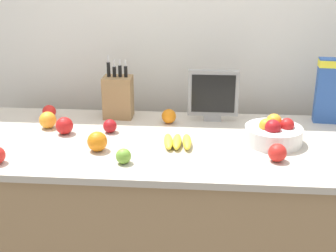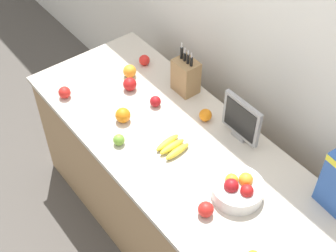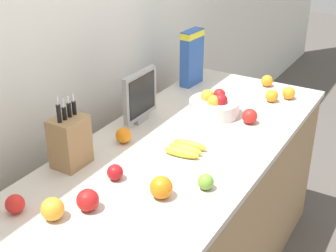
{
  "view_description": "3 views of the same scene",
  "coord_description": "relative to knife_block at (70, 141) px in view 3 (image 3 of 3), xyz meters",
  "views": [
    {
      "loc": [
        0.12,
        -2.0,
        1.69
      ],
      "look_at": [
        -0.05,
        0.04,
        0.93
      ],
      "focal_mm": 50.0,
      "sensor_mm": 36.0,
      "label": 1
    },
    {
      "loc": [
        1.32,
        -1.11,
        2.77
      ],
      "look_at": [
        -0.08,
        -0.02,
        0.96
      ],
      "focal_mm": 50.0,
      "sensor_mm": 36.0,
      "label": 2
    },
    {
      "loc": [
        -1.59,
        -0.91,
        1.9
      ],
      "look_at": [
        -0.03,
        0.01,
        1.0
      ],
      "focal_mm": 50.0,
      "sensor_mm": 36.0,
      "label": 3
    }
  ],
  "objects": [
    {
      "name": "orange_by_cereal",
      "position": [
        -0.01,
        -0.45,
        -0.07
      ],
      "size": [
        0.09,
        0.09,
        0.09
      ],
      "primitive_type": "sphere",
      "color": "orange",
      "rests_on": "counter"
    },
    {
      "name": "orange_front_left",
      "position": [
        1.28,
        -0.4,
        -0.08
      ],
      "size": [
        0.07,
        0.07,
        0.07
      ],
      "primitive_type": "sphere",
      "color": "orange",
      "rests_on": "counter"
    },
    {
      "name": "orange_back_center",
      "position": [
        1.16,
        -0.57,
        -0.08
      ],
      "size": [
        0.07,
        0.07,
        0.07
      ],
      "primitive_type": "sphere",
      "color": "orange",
      "rests_on": "counter"
    },
    {
      "name": "apple_middle",
      "position": [
        -0.0,
        -0.23,
        -0.08
      ],
      "size": [
        0.07,
        0.07,
        0.07
      ],
      "primitive_type": "sphere",
      "color": "#A31419",
      "rests_on": "counter"
    },
    {
      "name": "fruit_bowl",
      "position": [
        0.77,
        -0.3,
        -0.06
      ],
      "size": [
        0.26,
        0.26,
        0.13
      ],
      "color": "silver",
      "rests_on": "counter"
    },
    {
      "name": "orange_mid_right",
      "position": [
        0.27,
        -0.07,
        -0.07
      ],
      "size": [
        0.07,
        0.07,
        0.07
      ],
      "primitive_type": "sphere",
      "color": "orange",
      "rests_on": "counter"
    },
    {
      "name": "apple_leftmost",
      "position": [
        -0.36,
        -0.05,
        -0.08
      ],
      "size": [
        0.07,
        0.07,
        0.07
      ],
      "primitive_type": "sphere",
      "color": "red",
      "rests_on": "counter"
    },
    {
      "name": "orange_mid_left",
      "position": [
        -0.32,
        -0.19,
        -0.07
      ],
      "size": [
        0.08,
        0.08,
        0.08
      ],
      "primitive_type": "sphere",
      "color": "orange",
      "rests_on": "counter"
    },
    {
      "name": "orange_front_right",
      "position": [
        1.08,
        -0.5,
        -0.08
      ],
      "size": [
        0.07,
        0.07,
        0.07
      ],
      "primitive_type": "sphere",
      "color": "orange",
      "rests_on": "counter"
    },
    {
      "name": "apple_rightmost",
      "position": [
        -0.21,
        -0.26,
        -0.07
      ],
      "size": [
        0.08,
        0.08,
        0.08
      ],
      "primitive_type": "sphere",
      "color": "red",
      "rests_on": "counter"
    },
    {
      "name": "cereal_box",
      "position": [
        1.09,
        0.01,
        0.07
      ],
      "size": [
        0.17,
        0.08,
        0.33
      ],
      "rotation": [
        0.0,
        0.0,
        -0.07
      ],
      "color": "#2D56A8",
      "rests_on": "counter"
    },
    {
      "name": "counter",
      "position": [
        0.33,
        -0.31,
        -0.54
      ],
      "size": [
        2.09,
        0.82,
        0.87
      ],
      "color": "tan",
      "rests_on": "ground_plane"
    },
    {
      "name": "apple_by_knife_block",
      "position": [
        0.76,
        -0.5,
        -0.07
      ],
      "size": [
        0.08,
        0.08,
        0.08
      ],
      "primitive_type": "sphere",
      "color": "red",
      "rests_on": "counter"
    },
    {
      "name": "small_monitor",
      "position": [
        0.49,
        -0.02,
        0.03
      ],
      "size": [
        0.26,
        0.03,
        0.27
      ],
      "color": "gray",
      "rests_on": "counter"
    },
    {
      "name": "wall_back",
      "position": [
        0.33,
        0.32,
        0.32
      ],
      "size": [
        9.0,
        0.06,
        2.6
      ],
      "color": "silver",
      "rests_on": "ground_plane"
    },
    {
      "name": "knife_block",
      "position": [
        0.0,
        0.0,
        0.0
      ],
      "size": [
        0.15,
        0.12,
        0.33
      ],
      "color": "#937047",
      "rests_on": "counter"
    },
    {
      "name": "banana_bunch",
      "position": [
        0.33,
        -0.37,
        -0.09
      ],
      "size": [
        0.14,
        0.17,
        0.04
      ],
      "rotation": [
        0.0,
        0.0,
        1.6
      ],
      "color": "yellow",
      "rests_on": "counter"
    },
    {
      "name": "apple_front",
      "position": [
        0.12,
        -0.57,
        -0.08
      ],
      "size": [
        0.06,
        0.06,
        0.06
      ],
      "primitive_type": "sphere",
      "color": "#6B9E33",
      "rests_on": "counter"
    }
  ]
}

